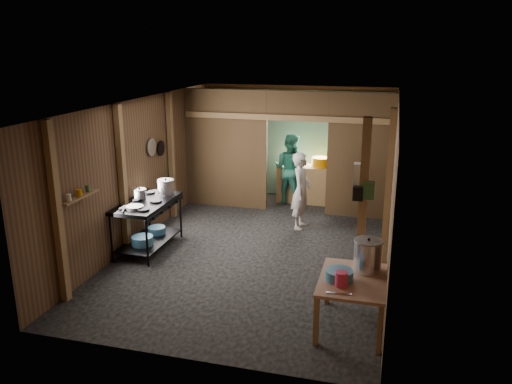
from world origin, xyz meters
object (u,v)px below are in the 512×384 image
(gas_range, at_px, (148,225))
(cook, at_px, (301,191))
(stock_pot, at_px, (368,256))
(prep_table, at_px, (352,303))
(pink_bucket, at_px, (341,279))
(stove_pot_large, at_px, (166,188))
(yellow_tub, at_px, (320,162))

(gas_range, distance_m, cook, 3.03)
(stock_pot, bearing_deg, gas_range, 159.99)
(gas_range, height_order, cook, cook)
(prep_table, distance_m, pink_bucket, 0.52)
(stove_pot_large, height_order, pink_bucket, stove_pot_large)
(pink_bucket, bearing_deg, yellow_tub, 100.85)
(stock_pot, bearing_deg, stove_pot_large, 153.33)
(pink_bucket, relative_size, cook, 0.12)
(prep_table, xyz_separation_m, pink_bucket, (-0.12, -0.25, 0.43))
(stove_pot_large, xyz_separation_m, yellow_tub, (2.37, 3.07, -0.07))
(cook, bearing_deg, stove_pot_large, 123.61)
(prep_table, xyz_separation_m, stock_pot, (0.16, 0.29, 0.54))
(prep_table, xyz_separation_m, stove_pot_large, (-3.54, 2.15, 0.69))
(gas_range, distance_m, pink_bucket, 4.09)
(stove_pot_large, height_order, cook, cook)
(prep_table, bearing_deg, stock_pot, 61.88)
(pink_bucket, xyz_separation_m, yellow_tub, (-1.05, 5.47, 0.18))
(stove_pot_large, bearing_deg, stock_pot, -26.67)
(stove_pot_large, distance_m, pink_bucket, 4.18)
(yellow_tub, bearing_deg, pink_bucket, -79.15)
(prep_table, xyz_separation_m, yellow_tub, (-1.17, 5.22, 0.62))
(gas_range, distance_m, yellow_tub, 4.37)
(stock_pot, height_order, pink_bucket, stock_pot)
(stock_pot, relative_size, pink_bucket, 2.36)
(gas_range, relative_size, yellow_tub, 3.90)
(cook, bearing_deg, yellow_tub, -1.44)
(gas_range, bearing_deg, stock_pot, -20.01)
(gas_range, height_order, stock_pot, stock_pot)
(prep_table, bearing_deg, pink_bucket, -116.32)
(prep_table, height_order, cook, cook)
(gas_range, xyz_separation_m, prep_table, (3.71, -1.70, -0.11))
(pink_bucket, height_order, yellow_tub, yellow_tub)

